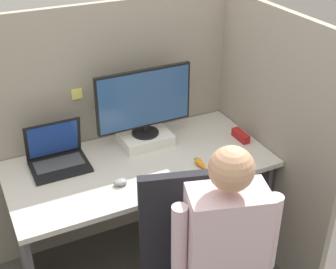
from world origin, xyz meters
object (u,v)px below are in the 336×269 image
(paper_box, at_px, (145,138))
(person, at_px, (235,259))
(monitor, at_px, (144,101))
(carrot_toy, at_px, (203,166))
(stapler, at_px, (241,136))
(laptop, at_px, (58,158))

(paper_box, bearing_deg, person, -91.76)
(monitor, relative_size, carrot_toy, 3.96)
(paper_box, height_order, person, person)
(person, bearing_deg, monitor, 88.24)
(monitor, xyz_separation_m, stapler, (0.54, -0.22, -0.26))
(paper_box, relative_size, person, 0.24)
(laptop, bearing_deg, person, -63.80)
(laptop, distance_m, person, 1.14)
(monitor, relative_size, laptop, 1.86)
(laptop, height_order, carrot_toy, laptop)
(monitor, bearing_deg, carrot_toy, -66.97)
(monitor, distance_m, person, 1.08)
(carrot_toy, bearing_deg, paper_box, 113.18)
(carrot_toy, bearing_deg, monitor, 113.03)
(laptop, relative_size, carrot_toy, 2.14)
(laptop, bearing_deg, paper_box, 1.33)
(monitor, height_order, laptop, monitor)
(stapler, xyz_separation_m, person, (-0.57, -0.82, -0.04))
(stapler, bearing_deg, monitor, 158.01)
(carrot_toy, xyz_separation_m, person, (-0.20, -0.64, -0.04))
(person, bearing_deg, paper_box, 88.24)
(paper_box, height_order, stapler, paper_box)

